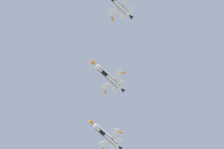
# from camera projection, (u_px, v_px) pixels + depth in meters

# --- Properties ---
(fighter_jet_lead) EXTENTS (13.67, 11.88, 4.38)m
(fighter_jet_lead) POSITION_uv_depth(u_px,v_px,m) (115.00, 2.00, 155.69)
(fighter_jet_lead) COLOR white
(fighter_jet_left_wing) EXTENTS (13.67, 11.87, 4.38)m
(fighter_jet_left_wing) POSITION_uv_depth(u_px,v_px,m) (108.00, 76.00, 165.32)
(fighter_jet_left_wing) COLOR white
(fighter_jet_right_wing) EXTENTS (13.67, 11.89, 4.36)m
(fighter_jet_right_wing) POSITION_uv_depth(u_px,v_px,m) (106.00, 135.00, 171.30)
(fighter_jet_right_wing) COLOR white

